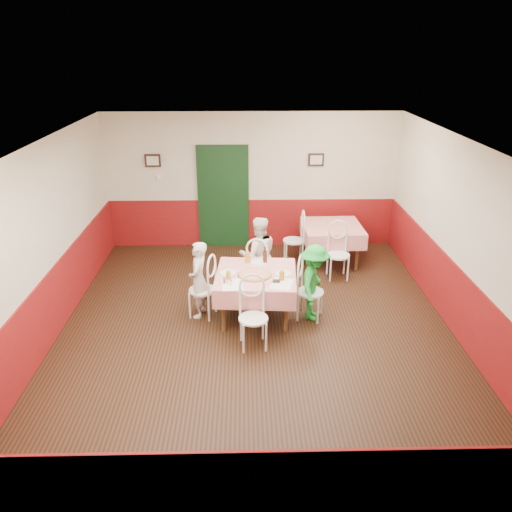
{
  "coord_description": "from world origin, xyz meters",
  "views": [
    {
      "loc": [
        -0.15,
        -6.57,
        4.05
      ],
      "look_at": [
        0.01,
        0.4,
        1.05
      ],
      "focal_mm": 35.0,
      "sensor_mm": 36.0,
      "label": 1
    }
  ],
  "objects_px": {
    "glass_b": "(282,275)",
    "wallet": "(276,281)",
    "chair_near": "(253,319)",
    "second_table": "(331,244)",
    "chair_left": "(202,290)",
    "diner_far": "(258,255)",
    "glass_a": "(228,276)",
    "beer_bottle": "(265,256)",
    "chair_far": "(258,268)",
    "chair_second_a": "(294,241)",
    "chair_second_b": "(338,255)",
    "glass_c": "(247,258)",
    "diner_left": "(199,280)",
    "chair_right": "(310,292)",
    "pizza": "(255,274)",
    "diner_right": "(314,283)",
    "main_table": "(256,295)"
  },
  "relations": [
    {
      "from": "glass_b",
      "to": "wallet",
      "type": "height_order",
      "value": "glass_b"
    },
    {
      "from": "chair_near",
      "to": "second_table",
      "type": "bearing_deg",
      "value": 55.53
    },
    {
      "from": "chair_left",
      "to": "diner_far",
      "type": "height_order",
      "value": "diner_far"
    },
    {
      "from": "second_table",
      "to": "glass_b",
      "type": "height_order",
      "value": "glass_b"
    },
    {
      "from": "glass_a",
      "to": "beer_bottle",
      "type": "height_order",
      "value": "beer_bottle"
    },
    {
      "from": "chair_far",
      "to": "chair_second_a",
      "type": "relative_size",
      "value": 1.0
    },
    {
      "from": "chair_second_b",
      "to": "diner_far",
      "type": "bearing_deg",
      "value": -163.03
    },
    {
      "from": "glass_a",
      "to": "chair_near",
      "type": "bearing_deg",
      "value": -60.22
    },
    {
      "from": "chair_left",
      "to": "glass_c",
      "type": "bearing_deg",
      "value": 133.3
    },
    {
      "from": "chair_near",
      "to": "diner_left",
      "type": "distance_m",
      "value": 1.25
    },
    {
      "from": "glass_c",
      "to": "diner_left",
      "type": "xyz_separation_m",
      "value": [
        -0.77,
        -0.36,
        -0.21
      ]
    },
    {
      "from": "chair_right",
      "to": "chair_second_b",
      "type": "distance_m",
      "value": 1.61
    },
    {
      "from": "pizza",
      "to": "beer_bottle",
      "type": "xyz_separation_m",
      "value": [
        0.18,
        0.47,
        0.11
      ]
    },
    {
      "from": "diner_far",
      "to": "diner_right",
      "type": "bearing_deg",
      "value": 122.21
    },
    {
      "from": "diner_right",
      "to": "chair_left",
      "type": "bearing_deg",
      "value": 102.43
    },
    {
      "from": "glass_a",
      "to": "glass_c",
      "type": "height_order",
      "value": "glass_c"
    },
    {
      "from": "second_table",
      "to": "wallet",
      "type": "relative_size",
      "value": 10.18
    },
    {
      "from": "pizza",
      "to": "glass_c",
      "type": "height_order",
      "value": "glass_c"
    },
    {
      "from": "main_table",
      "to": "chair_left",
      "type": "relative_size",
      "value": 1.36
    },
    {
      "from": "wallet",
      "to": "diner_far",
      "type": "bearing_deg",
      "value": 104.9
    },
    {
      "from": "main_table",
      "to": "chair_near",
      "type": "distance_m",
      "value": 0.85
    },
    {
      "from": "glass_b",
      "to": "pizza",
      "type": "bearing_deg",
      "value": 157.68
    },
    {
      "from": "chair_left",
      "to": "main_table",
      "type": "bearing_deg",
      "value": 102.75
    },
    {
      "from": "beer_bottle",
      "to": "diner_far",
      "type": "relative_size",
      "value": 0.18
    },
    {
      "from": "main_table",
      "to": "diner_far",
      "type": "xyz_separation_m",
      "value": [
        0.06,
        0.9,
        0.31
      ]
    },
    {
      "from": "chair_far",
      "to": "wallet",
      "type": "relative_size",
      "value": 8.18
    },
    {
      "from": "chair_right",
      "to": "diner_far",
      "type": "xyz_separation_m",
      "value": [
        -0.79,
        0.96,
        0.23
      ]
    },
    {
      "from": "chair_right",
      "to": "main_table",
      "type": "bearing_deg",
      "value": 103.52
    },
    {
      "from": "chair_far",
      "to": "chair_second_b",
      "type": "distance_m",
      "value": 1.58
    },
    {
      "from": "glass_c",
      "to": "diner_left",
      "type": "relative_size",
      "value": 0.12
    },
    {
      "from": "main_table",
      "to": "second_table",
      "type": "bearing_deg",
      "value": 54.21
    },
    {
      "from": "second_table",
      "to": "diner_right",
      "type": "bearing_deg",
      "value": -106.34
    },
    {
      "from": "diner_left",
      "to": "glass_a",
      "type": "bearing_deg",
      "value": 68.75
    },
    {
      "from": "pizza",
      "to": "diner_far",
      "type": "xyz_separation_m",
      "value": [
        0.08,
        0.97,
        -0.1
      ]
    },
    {
      "from": "pizza",
      "to": "beer_bottle",
      "type": "distance_m",
      "value": 0.51
    },
    {
      "from": "chair_near",
      "to": "chair_second_a",
      "type": "distance_m",
      "value": 3.11
    },
    {
      "from": "glass_c",
      "to": "wallet",
      "type": "xyz_separation_m",
      "value": [
        0.42,
        -0.72,
        -0.07
      ]
    },
    {
      "from": "glass_c",
      "to": "diner_far",
      "type": "relative_size",
      "value": 0.11
    },
    {
      "from": "glass_a",
      "to": "diner_left",
      "type": "distance_m",
      "value": 0.59
    },
    {
      "from": "chair_second_b",
      "to": "diner_right",
      "type": "xyz_separation_m",
      "value": [
        -0.65,
        -1.45,
        0.17
      ]
    },
    {
      "from": "main_table",
      "to": "chair_left",
      "type": "xyz_separation_m",
      "value": [
        -0.85,
        0.06,
        0.08
      ]
    },
    {
      "from": "glass_a",
      "to": "beer_bottle",
      "type": "distance_m",
      "value": 0.84
    },
    {
      "from": "chair_second_a",
      "to": "beer_bottle",
      "type": "bearing_deg",
      "value": -21.5
    },
    {
      "from": "glass_a",
      "to": "chair_left",
      "type": "bearing_deg",
      "value": 147.65
    },
    {
      "from": "chair_left",
      "to": "glass_a",
      "type": "height_order",
      "value": "chair_left"
    },
    {
      "from": "beer_bottle",
      "to": "pizza",
      "type": "bearing_deg",
      "value": -110.77
    },
    {
      "from": "diner_right",
      "to": "pizza",
      "type": "bearing_deg",
      "value": 107.13
    },
    {
      "from": "wallet",
      "to": "diner_far",
      "type": "distance_m",
      "value": 1.23
    },
    {
      "from": "main_table",
      "to": "chair_second_b",
      "type": "relative_size",
      "value": 1.36
    },
    {
      "from": "chair_near",
      "to": "diner_right",
      "type": "distance_m",
      "value": 1.25
    }
  ]
}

